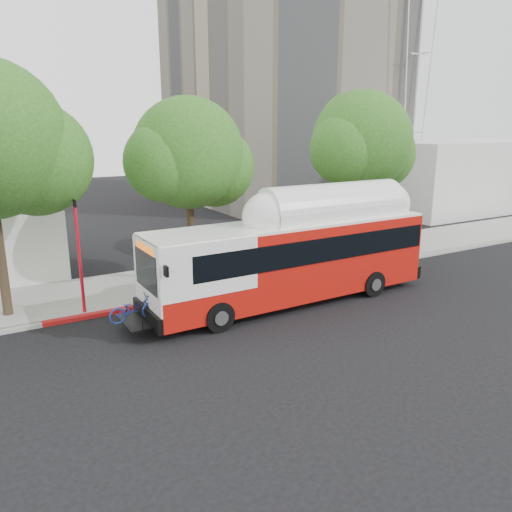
% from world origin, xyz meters
% --- Properties ---
extents(ground, '(120.00, 120.00, 0.00)m').
position_xyz_m(ground, '(0.00, 0.00, 0.00)').
color(ground, black).
rests_on(ground, ground).
extents(sidewalk, '(60.00, 5.00, 0.15)m').
position_xyz_m(sidewalk, '(0.00, 6.50, 0.07)').
color(sidewalk, gray).
rests_on(sidewalk, ground).
extents(curb_strip, '(60.00, 0.30, 0.15)m').
position_xyz_m(curb_strip, '(0.00, 3.90, 0.07)').
color(curb_strip, gray).
rests_on(curb_strip, ground).
extents(red_curb_segment, '(10.00, 0.32, 0.16)m').
position_xyz_m(red_curb_segment, '(-3.00, 3.90, 0.08)').
color(red_curb_segment, '#9E1111').
rests_on(red_curb_segment, ground).
extents(street_tree_left, '(6.67, 5.80, 9.74)m').
position_xyz_m(street_tree_left, '(-8.53, 5.56, 6.60)').
color(street_tree_left, '#2D2116').
rests_on(street_tree_left, ground).
extents(street_tree_mid, '(5.75, 5.00, 8.62)m').
position_xyz_m(street_tree_mid, '(-0.59, 6.06, 5.91)').
color(street_tree_mid, '#2D2116').
rests_on(street_tree_mid, ground).
extents(street_tree_right, '(6.21, 5.40, 9.18)m').
position_xyz_m(street_tree_right, '(9.44, 5.86, 6.26)').
color(street_tree_right, '#2D2116').
rests_on(street_tree_right, ground).
extents(apartment_tower, '(18.00, 18.00, 37.00)m').
position_xyz_m(apartment_tower, '(18.00, 28.00, 17.62)').
color(apartment_tower, gray).
rests_on(apartment_tower, ground).
extents(horizon_block, '(20.00, 12.00, 6.00)m').
position_xyz_m(horizon_block, '(30.00, 16.00, 3.00)').
color(horizon_block, silver).
rests_on(horizon_block, ground).
extents(transit_bus, '(13.50, 3.07, 3.98)m').
position_xyz_m(transit_bus, '(1.71, 1.46, 1.86)').
color(transit_bus, '#B3130C').
rests_on(transit_bus, ground).
extents(signal_pole, '(0.13, 0.44, 4.62)m').
position_xyz_m(signal_pole, '(-6.36, 4.24, 2.37)').
color(signal_pole, red).
rests_on(signal_pole, ground).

